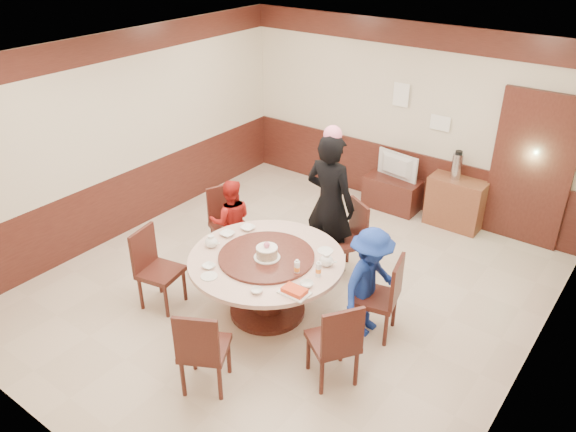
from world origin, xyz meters
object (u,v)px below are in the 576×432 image
Objects in this scene: thermos at (457,166)px; shrimp_platter at (294,291)px; television at (395,167)px; person_red at (231,221)px; banquet_table at (267,274)px; person_blue at (370,282)px; person_standing at (330,204)px; birthday_cake at (267,252)px; side_cabinet at (455,203)px; tv_stand at (392,193)px.

shrimp_platter is at bearing -93.46° from thermos.
person_red is at bearing 78.29° from television.
person_blue reaches higher than banquet_table.
person_standing reaches higher than shrimp_platter.
person_red is 2.81m from television.
banquet_table is 1.25m from person_red.
person_blue is (1.08, 0.41, 0.11)m from banquet_table.
person_blue is 4.26× the size of shrimp_platter.
birthday_cake is 0.69m from shrimp_platter.
person_red is 1.44× the size of side_cabinet.
tv_stand is (-1.16, 2.83, -0.39)m from person_blue.
person_blue is 4.37× the size of birthday_cake.
birthday_cake is 0.34× the size of tv_stand.
person_standing reaches higher than tv_stand.
person_blue reaches higher than tv_stand.
thermos is (1.95, 2.65, 0.36)m from person_red.
tv_stand is (-0.13, 2.03, -0.68)m from person_standing.
banquet_table is at bearing 151.02° from shrimp_platter.
person_blue is 1.81× the size of television.
person_red reaches higher than side_cabinet.
person_red is 1.36× the size of tv_stand.
banquet_table is at bearing 100.77° from television.
thermos is at bearing -168.80° from television.
person_standing is 6.36× the size of birthday_cake.
television reaches higher than side_cabinet.
person_red is 3.31m from thermos.
shrimp_platter is at bearing -28.98° from banquet_table.
shrimp_platter is at bearing 154.03° from person_blue.
shrimp_platter is 0.79× the size of thermos.
television is 1.86× the size of thermos.
shrimp_platter is at bearing -94.42° from side_cabinet.
television reaches higher than shrimp_platter.
birthday_cake is at bearing 152.02° from shrimp_platter.
shrimp_platter is 3.66m from side_cabinet.
television is at bearing -178.28° from side_cabinet.
person_standing reaches higher than person_blue.
person_blue is at bearing -85.58° from thermos.
person_standing is 1.34m from person_blue.
person_blue is 3.08m from tv_stand.
banquet_table is 3.24m from television.
birthday_cake is 0.77× the size of thermos.
person_blue is 2.88m from side_cabinet.
thermos is at bearing 86.54° from shrimp_platter.
side_cabinet is (0.28, 3.62, -0.40)m from shrimp_platter.
banquet_table is 0.94× the size of person_standing.
television is (0.00, 0.00, 0.45)m from tv_stand.
person_red is 1.33m from birthday_cake.
person_standing is at bearing 56.38° from person_blue.
person_standing is 4.90× the size of thermos.
birthday_cake is 3.28m from television.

